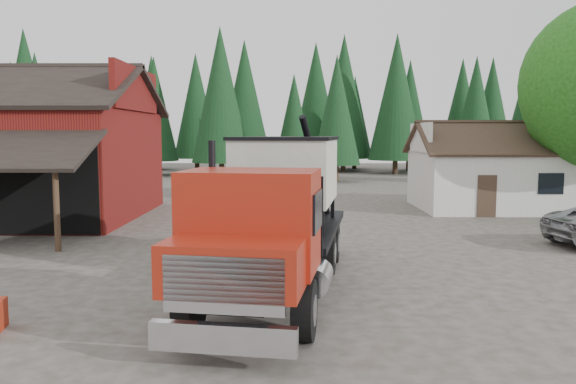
{
  "coord_description": "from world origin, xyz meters",
  "views": [
    {
      "loc": [
        2.2,
        -16.4,
        3.93
      ],
      "look_at": [
        2.12,
        4.15,
        1.8
      ],
      "focal_mm": 35.0,
      "sensor_mm": 36.0,
      "label": 1
    }
  ],
  "objects": [
    {
      "name": "farmhouse",
      "position": [
        13.0,
        13.0,
        1.67
      ],
      "size": [
        8.6,
        6.42,
        4.65
      ],
      "color": "silver",
      "rests_on": "ground"
    },
    {
      "name": "near_pine_c",
      "position": [
        22.0,
        26.0,
        6.89
      ],
      "size": [
        4.84,
        4.84,
        12.4
      ],
      "color": "#382619",
      "rests_on": "ground"
    },
    {
      "name": "near_pine_b",
      "position": [
        6.0,
        30.0,
        5.89
      ],
      "size": [
        3.96,
        3.96,
        10.4
      ],
      "color": "#382619",
      "rests_on": "ground"
    },
    {
      "name": "conifer_backdrop",
      "position": [
        0.0,
        42.0,
        0.0
      ],
      "size": [
        76.0,
        16.0,
        16.0
      ],
      "primitive_type": null,
      "color": "black",
      "rests_on": "ground"
    },
    {
      "name": "feed_truck",
      "position": [
        1.86,
        -2.63,
        2.09
      ],
      "size": [
        4.11,
        10.18,
        4.47
      ],
      "rotation": [
        0.0,
        0.0,
        -0.15
      ],
      "color": "black",
      "rests_on": "ground"
    },
    {
      "name": "red_barn",
      "position": [
        -11.0,
        9.9,
        2.69
      ],
      "size": [
        12.8,
        13.63,
        7.18
      ],
      "color": "maroon",
      "rests_on": "ground"
    },
    {
      "name": "ground",
      "position": [
        0.0,
        0.0,
        0.0
      ],
      "size": [
        120.0,
        120.0,
        0.0
      ],
      "primitive_type": "plane",
      "color": "#403B33",
      "rests_on": "ground"
    },
    {
      "name": "near_pine_d",
      "position": [
        -4.0,
        34.0,
        7.39
      ],
      "size": [
        5.28,
        5.28,
        13.4
      ],
      "color": "#382619",
      "rests_on": "ground"
    }
  ]
}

